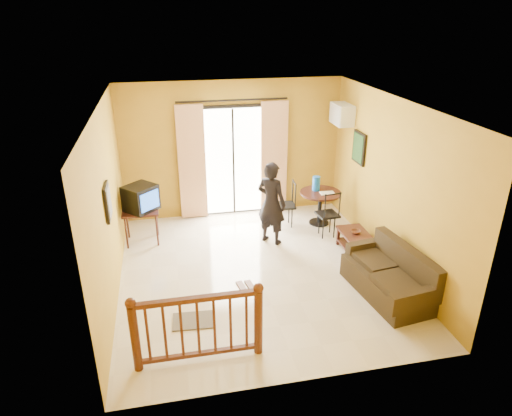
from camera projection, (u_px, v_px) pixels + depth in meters
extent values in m
plane|color=beige|center=(258.00, 272.00, 7.66)|extent=(5.00, 5.00, 0.00)
plane|color=white|center=(258.00, 104.00, 6.53)|extent=(5.00, 5.00, 0.00)
plane|color=#B78C23|center=(233.00, 150.00, 9.33)|extent=(4.50, 0.00, 4.50)
plane|color=#B78C23|center=(307.00, 281.00, 4.85)|extent=(4.50, 0.00, 4.50)
plane|color=#B78C23|center=(108.00, 206.00, 6.67)|extent=(0.00, 5.00, 5.00)
plane|color=#B78C23|center=(391.00, 184.00, 7.51)|extent=(0.00, 5.00, 5.00)
cube|color=black|center=(233.00, 161.00, 9.42)|extent=(1.34, 0.03, 2.34)
cube|color=white|center=(233.00, 162.00, 9.39)|extent=(1.20, 0.04, 2.20)
cube|color=black|center=(233.00, 162.00, 9.37)|extent=(0.04, 0.02, 2.20)
cube|color=#F8ECBB|center=(192.00, 163.00, 9.17)|extent=(0.55, 0.08, 2.35)
cube|color=#F8ECBB|center=(274.00, 158.00, 9.48)|extent=(0.55, 0.08, 2.35)
cylinder|color=black|center=(232.00, 100.00, 8.83)|extent=(2.20, 0.04, 0.04)
cube|color=black|center=(140.00, 211.00, 8.40)|extent=(0.66, 0.55, 0.04)
cylinder|color=black|center=(126.00, 233.00, 8.28)|extent=(0.04, 0.04, 0.63)
cylinder|color=black|center=(157.00, 230.00, 8.38)|extent=(0.04, 0.04, 0.63)
cylinder|color=black|center=(128.00, 223.00, 8.67)|extent=(0.04, 0.04, 0.63)
cylinder|color=black|center=(157.00, 220.00, 8.77)|extent=(0.04, 0.04, 0.63)
cube|color=black|center=(141.00, 198.00, 8.30)|extent=(0.71, 0.70, 0.47)
cube|color=blue|center=(150.00, 201.00, 8.17)|extent=(0.32, 0.30, 0.34)
cube|color=black|center=(108.00, 202.00, 6.44)|extent=(0.04, 0.42, 0.52)
cube|color=#524C47|center=(109.00, 202.00, 6.44)|extent=(0.01, 0.34, 0.44)
cylinder|color=black|center=(321.00, 193.00, 9.11)|extent=(0.82, 0.82, 0.04)
cylinder|color=black|center=(320.00, 208.00, 9.25)|extent=(0.08, 0.08, 0.67)
cylinder|color=black|center=(319.00, 222.00, 9.38)|extent=(0.40, 0.40, 0.03)
cylinder|color=blue|center=(316.00, 183.00, 9.14)|extent=(0.15, 0.15, 0.29)
cube|color=beige|center=(327.00, 193.00, 9.03)|extent=(0.29, 0.19, 0.02)
cube|color=white|center=(342.00, 114.00, 8.93)|extent=(0.30, 0.60, 0.40)
cube|color=gray|center=(335.00, 115.00, 8.90)|extent=(0.02, 0.56, 0.36)
cube|color=black|center=(359.00, 148.00, 8.57)|extent=(0.04, 0.50, 0.60)
cube|color=black|center=(358.00, 148.00, 8.57)|extent=(0.01, 0.42, 0.52)
cube|color=black|center=(357.00, 235.00, 8.09)|extent=(0.47, 0.85, 0.04)
cube|color=black|center=(356.00, 248.00, 8.19)|extent=(0.43, 0.81, 0.03)
cube|color=black|center=(354.00, 256.00, 7.79)|extent=(0.05, 0.05, 0.36)
cube|color=black|center=(375.00, 253.00, 7.86)|extent=(0.05, 0.05, 0.36)
cube|color=black|center=(338.00, 236.00, 8.47)|extent=(0.05, 0.05, 0.36)
cube|color=black|center=(357.00, 234.00, 8.54)|extent=(0.05, 0.05, 0.36)
imported|color=#512C1B|center=(356.00, 232.00, 8.12)|extent=(0.21, 0.21, 0.05)
cube|color=#302412|center=(387.00, 284.00, 6.99)|extent=(0.96, 1.61, 0.38)
cube|color=#302412|center=(407.00, 263.00, 6.91)|extent=(0.38, 1.53, 0.52)
cube|color=#302412|center=(413.00, 300.00, 6.24)|extent=(0.77, 0.26, 0.28)
cube|color=#302412|center=(368.00, 249.00, 7.57)|extent=(0.77, 0.26, 0.28)
cube|color=#302412|center=(396.00, 284.00, 6.59)|extent=(0.60, 0.68, 0.09)
cube|color=#302412|center=(376.00, 261.00, 7.19)|extent=(0.60, 0.68, 0.09)
imported|color=black|center=(271.00, 203.00, 8.34)|extent=(0.68, 0.67, 1.57)
cylinder|color=#471E0F|center=(135.00, 339.00, 5.42)|extent=(0.11, 0.11, 0.92)
cylinder|color=#471E0F|center=(258.00, 322.00, 5.70)|extent=(0.11, 0.11, 0.92)
sphere|color=#471E0F|center=(130.00, 303.00, 5.21)|extent=(0.13, 0.13, 0.13)
sphere|color=#471E0F|center=(258.00, 288.00, 5.49)|extent=(0.13, 0.13, 0.13)
cube|color=#471E0F|center=(196.00, 299.00, 5.37)|extent=(1.55, 0.08, 0.06)
cube|color=#471E0F|center=(200.00, 354.00, 5.70)|extent=(1.55, 0.06, 0.05)
cube|color=#5B5449|center=(194.00, 321.00, 6.45)|extent=(0.63, 0.44, 0.02)
cube|color=#512C1B|center=(241.00, 286.00, 7.24)|extent=(0.14, 0.26, 0.03)
cube|color=#512C1B|center=(250.00, 285.00, 7.27)|extent=(0.14, 0.26, 0.03)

